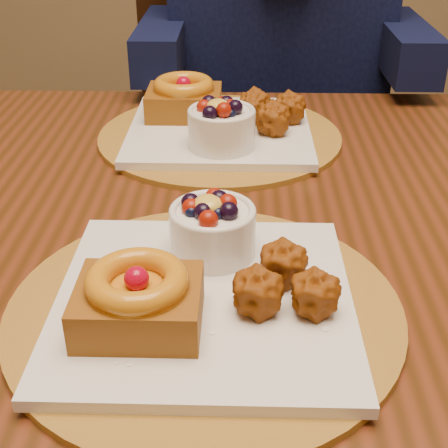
{
  "coord_description": "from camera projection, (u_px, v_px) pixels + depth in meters",
  "views": [
    {
      "loc": [
        -0.03,
        -0.61,
        1.13
      ],
      "look_at": [
        -0.04,
        -0.08,
        0.82
      ],
      "focal_mm": 50.0,
      "sensor_mm": 36.0,
      "label": 1
    }
  ],
  "objects": [
    {
      "name": "chair_far",
      "position": [
        244.0,
        167.0,
        1.47
      ],
      "size": [
        0.52,
        0.52,
        0.92
      ],
      "rotation": [
        0.0,
        0.0,
        0.19
      ],
      "color": "black",
      "rests_on": "ground"
    },
    {
      "name": "place_setting_far",
      "position": [
        217.0,
        123.0,
        0.96
      ],
      "size": [
        0.38,
        0.38,
        0.09
      ],
      "color": "brown",
      "rests_on": "dining_table"
    },
    {
      "name": "place_setting_near",
      "position": [
        202.0,
        287.0,
        0.59
      ],
      "size": [
        0.38,
        0.38,
        0.09
      ],
      "color": "brown",
      "rests_on": "dining_table"
    },
    {
      "name": "dining_table",
      "position": [
        215.0,
        255.0,
        0.83
      ],
      "size": [
        1.6,
        0.9,
        0.76
      ],
      "color": "#3A1F0A",
      "rests_on": "ground"
    }
  ]
}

